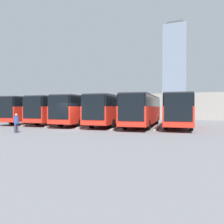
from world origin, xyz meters
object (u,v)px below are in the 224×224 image
at_px(bus_1, 143,109).
at_px(bus_4, 62,109).
at_px(bus_2, 113,109).
at_px(pedestrian, 16,123).
at_px(bus_5, 39,109).
at_px(bus_3, 85,109).
at_px(bus_0, 179,109).

distance_m(bus_1, bus_4, 11.02).
bearing_deg(bus_2, pedestrian, 61.43).
bearing_deg(bus_2, bus_1, 171.11).
bearing_deg(bus_5, bus_3, 172.83).
distance_m(bus_0, bus_3, 11.04).
distance_m(bus_1, bus_2, 3.68).
bearing_deg(bus_2, bus_4, -7.48).
relative_size(bus_1, bus_2, 1.00).
bearing_deg(bus_0, bus_1, 10.28).
relative_size(bus_3, bus_5, 1.00).
height_order(bus_4, bus_5, same).
xyz_separation_m(bus_0, pedestrian, (11.77, 10.89, -1.03)).
bearing_deg(pedestrian, bus_3, -3.18).
bearing_deg(bus_4, bus_0, 176.69).
distance_m(bus_1, bus_5, 14.68).
distance_m(bus_0, bus_1, 3.80).
relative_size(bus_0, bus_1, 1.00).
height_order(bus_0, pedestrian, bus_0).
bearing_deg(pedestrian, bus_5, 33.83).
relative_size(bus_3, pedestrian, 7.91).
relative_size(bus_2, pedestrian, 7.91).
height_order(bus_4, pedestrian, bus_4).
distance_m(bus_2, bus_5, 11.00).
xyz_separation_m(bus_2, bus_3, (3.67, 0.16, 0.00)).
xyz_separation_m(bus_2, bus_4, (7.34, -0.32, 0.00)).
bearing_deg(bus_4, bus_1, 172.05).
bearing_deg(bus_3, bus_4, -12.48).
relative_size(bus_4, pedestrian, 7.91).
xyz_separation_m(bus_1, bus_5, (14.67, -0.38, 0.00)).
relative_size(bus_0, bus_3, 1.00).
relative_size(bus_3, bus_4, 1.00).
bearing_deg(bus_3, bus_1, 174.33).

